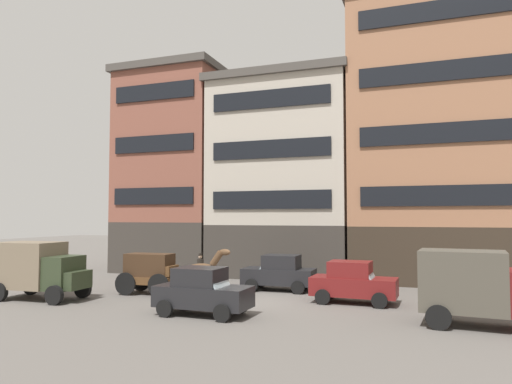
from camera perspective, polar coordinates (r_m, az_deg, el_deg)
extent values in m
plane|color=#605B56|center=(21.53, -0.74, -13.19)|extent=(120.00, 120.00, 0.00)
cube|color=#38332D|center=(34.47, -9.47, -6.45)|extent=(7.03, 6.64, 3.43)
cube|color=brown|center=(34.74, -9.37, 4.99)|extent=(7.03, 6.64, 10.38)
cube|color=#47423D|center=(35.90, -9.30, 13.63)|extent=(7.53, 7.14, 0.50)
cube|color=black|center=(31.53, -12.41, -0.48)|extent=(5.91, 0.12, 1.10)
cube|color=black|center=(31.86, -12.34, 5.75)|extent=(5.91, 0.12, 1.10)
cube|color=black|center=(32.57, -12.27, 11.78)|extent=(5.91, 0.12, 1.10)
cube|color=#38332D|center=(31.36, 3.62, -6.96)|extent=(8.82, 6.64, 3.28)
cube|color=#B7AD9E|center=(31.55, 3.59, 4.40)|extent=(8.82, 6.64, 9.18)
cube|color=#47423D|center=(32.53, 3.56, 12.89)|extent=(9.32, 7.14, 0.50)
cube|color=black|center=(28.08, 1.70, -0.95)|extent=(7.41, 0.12, 1.10)
cube|color=black|center=(28.35, 1.69, 5.24)|extent=(7.41, 0.12, 1.10)
cube|color=black|center=(28.95, 1.68, 11.25)|extent=(7.41, 0.12, 1.10)
cube|color=#33281E|center=(30.16, 21.08, -6.96)|extent=(9.56, 6.64, 3.25)
cube|color=#9E6B4C|center=(30.70, 20.78, 8.72)|extent=(9.56, 6.64, 13.38)
cube|color=#47423D|center=(32.80, 20.54, 20.68)|extent=(10.06, 7.14, 0.50)
cube|color=black|center=(26.72, 21.12, -0.41)|extent=(8.03, 0.12, 1.10)
cube|color=black|center=(27.07, 20.99, 6.68)|extent=(8.03, 0.12, 1.10)
cube|color=black|center=(27.82, 20.85, 13.49)|extent=(8.03, 0.12, 1.10)
cube|color=black|center=(28.94, 20.72, 19.86)|extent=(8.03, 0.12, 1.10)
cube|color=brown|center=(24.11, -12.83, -10.34)|extent=(2.75, 1.41, 0.36)
cube|color=#3D2819|center=(24.03, -12.81, -8.61)|extent=(2.34, 1.20, 1.10)
cube|color=brown|center=(23.50, -10.36, -9.37)|extent=(0.44, 1.06, 0.50)
cylinder|color=black|center=(24.32, -10.11, -10.66)|extent=(1.10, 0.12, 1.10)
cylinder|color=black|center=(23.08, -11.77, -11.06)|extent=(1.10, 0.12, 1.10)
cylinder|color=black|center=(25.19, -13.81, -10.35)|extent=(1.10, 0.12, 1.10)
cylinder|color=black|center=(24.00, -15.59, -10.70)|extent=(1.10, 0.12, 1.10)
ellipsoid|color=#513823|center=(22.64, -6.52, -9.48)|extent=(1.72, 0.67, 0.70)
cylinder|color=#513823|center=(22.30, -4.80, -8.04)|extent=(0.68, 0.35, 0.76)
ellipsoid|color=#513823|center=(22.12, -3.82, -7.30)|extent=(0.57, 0.26, 0.30)
cylinder|color=#513823|center=(22.99, -8.39, -9.74)|extent=(0.27, 0.11, 0.65)
cylinder|color=black|center=(22.69, -5.05, -11.44)|extent=(0.14, 0.14, 0.95)
cylinder|color=black|center=(22.36, -5.41, -11.56)|extent=(0.14, 0.14, 0.95)
cylinder|color=black|center=(23.12, -7.62, -11.26)|extent=(0.14, 0.14, 0.95)
cylinder|color=black|center=(22.80, -8.01, -11.38)|extent=(0.14, 0.14, 0.95)
cube|color=#2D3823|center=(23.35, -22.56, -9.01)|extent=(1.47, 1.75, 1.50)
cube|color=#2D3823|center=(22.95, -21.21, -9.90)|extent=(0.96, 1.48, 0.80)
cube|color=#756651|center=(24.51, -25.81, -7.95)|extent=(2.87, 2.01, 2.10)
cube|color=silver|center=(23.04, -21.68, -8.49)|extent=(0.25, 1.37, 0.64)
cylinder|color=black|center=(23.91, -20.27, -10.96)|extent=(0.85, 0.25, 0.84)
cylinder|color=black|center=(22.45, -23.29, -11.44)|extent=(0.85, 0.25, 0.84)
cylinder|color=black|center=(25.83, -25.63, -10.25)|extent=(0.85, 0.25, 0.84)
cube|color=#4C473D|center=(18.18, 23.77, -9.82)|extent=(2.96, 2.14, 2.10)
cylinder|color=black|center=(19.32, 21.61, -12.89)|extent=(0.86, 0.29, 0.84)
cylinder|color=black|center=(17.46, 21.26, -13.99)|extent=(0.86, 0.29, 0.84)
cube|color=black|center=(18.70, -6.42, -12.45)|extent=(3.74, 1.69, 0.80)
cube|color=black|center=(18.67, -6.82, -10.14)|extent=(1.84, 1.48, 0.70)
cube|color=silver|center=(18.30, -4.43, -10.71)|extent=(0.37, 1.32, 0.56)
cylinder|color=black|center=(19.02, -1.92, -13.54)|extent=(0.66, 0.20, 0.66)
cylinder|color=black|center=(17.51, -4.14, -14.45)|extent=(0.66, 0.20, 0.66)
cylinder|color=black|center=(20.06, -8.40, -12.95)|extent=(0.66, 0.20, 0.66)
cylinder|color=black|center=(18.64, -11.02, -13.70)|extent=(0.66, 0.20, 0.66)
cube|color=maroon|center=(21.53, 11.77, -11.16)|extent=(3.75, 1.72, 0.80)
cube|color=maroon|center=(21.47, 11.35, -9.17)|extent=(1.85, 1.50, 0.70)
cube|color=silver|center=(21.35, 13.63, -9.53)|extent=(0.38, 1.32, 0.56)
cylinder|color=black|center=(22.25, 15.27, -11.89)|extent=(0.67, 0.20, 0.66)
cylinder|color=black|center=(20.60, 14.75, -12.62)|extent=(0.67, 0.20, 0.66)
cylinder|color=black|center=(22.64, 9.09, -11.80)|extent=(0.67, 0.20, 0.66)
cylinder|color=black|center=(21.02, 8.08, -12.50)|extent=(0.67, 0.20, 0.66)
cube|color=black|center=(24.66, 2.78, -10.17)|extent=(3.74, 1.70, 0.80)
cube|color=black|center=(24.54, 3.11, -8.44)|extent=(1.84, 1.49, 0.70)
cube|color=silver|center=(24.78, 1.19, -8.70)|extent=(0.37, 1.32, 0.56)
cylinder|color=black|center=(24.26, -0.54, -11.25)|extent=(0.66, 0.20, 0.66)
cylinder|color=black|center=(25.84, 0.67, -10.74)|extent=(0.66, 0.20, 0.66)
cylinder|color=black|center=(23.61, 5.09, -11.46)|extent=(0.66, 0.20, 0.66)
cylinder|color=black|center=(25.24, 5.97, -10.91)|extent=(0.66, 0.20, 0.66)
cylinder|color=black|center=(26.42, -6.98, -10.34)|extent=(0.16, 0.16, 0.85)
cylinder|color=black|center=(26.34, -6.58, -10.37)|extent=(0.16, 0.16, 0.85)
cylinder|color=black|center=(26.29, -6.77, -8.76)|extent=(0.42, 0.42, 0.62)
sphere|color=tan|center=(26.25, -6.76, -7.81)|extent=(0.22, 0.22, 0.22)
cylinder|color=black|center=(26.25, -6.76, -7.59)|extent=(0.28, 0.28, 0.02)
cylinder|color=black|center=(26.24, -6.76, -7.48)|extent=(0.18, 0.18, 0.09)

